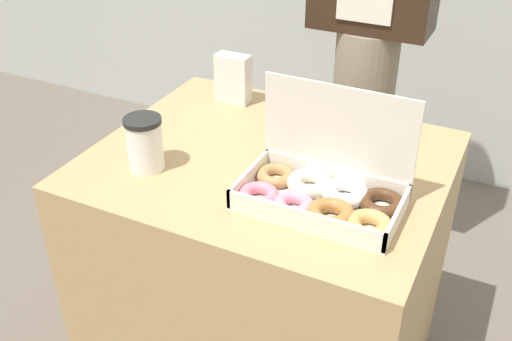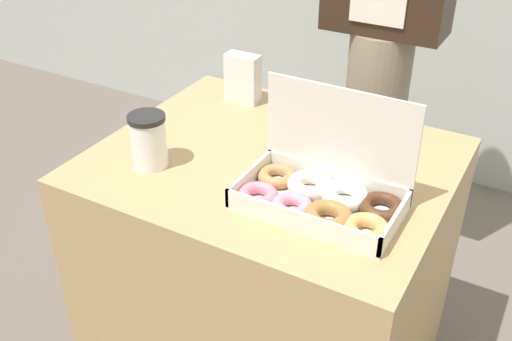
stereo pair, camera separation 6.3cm
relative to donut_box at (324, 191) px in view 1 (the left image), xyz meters
The scene contains 5 objects.
table 0.48m from the donut_box, 146.34° to the left, with size 0.86×0.72×0.78m.
donut_box is the anchor object (origin of this frame).
coffee_cup 0.44m from the donut_box, behind, with size 0.09×0.09×0.13m.
napkin_holder 0.57m from the donut_box, 138.16° to the left, with size 0.10×0.05×0.14m.
person_customer 0.81m from the donut_box, 100.66° to the left, with size 0.38×0.21×1.72m.
Camera 1 is at (0.54, -1.16, 1.54)m, focal length 42.00 mm.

